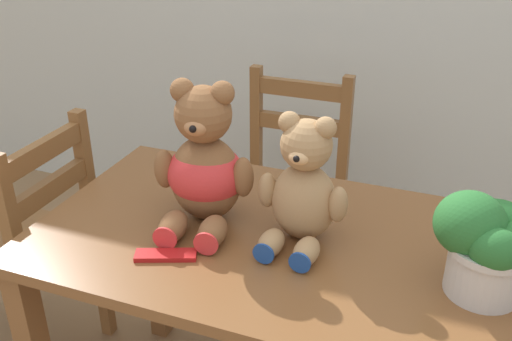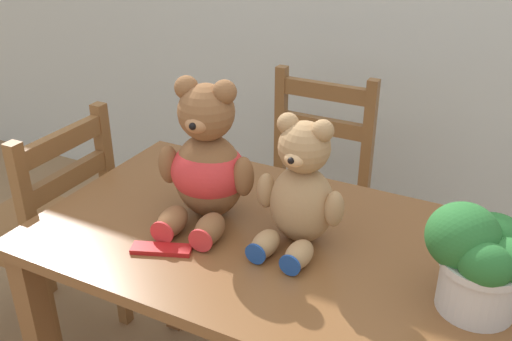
{
  "view_description": "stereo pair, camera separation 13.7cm",
  "coord_description": "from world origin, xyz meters",
  "px_view_note": "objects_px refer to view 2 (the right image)",
  "views": [
    {
      "loc": [
        0.33,
        -0.77,
        1.52
      ],
      "look_at": [
        -0.1,
        0.37,
        0.9
      ],
      "focal_mm": 40.0,
      "sensor_mm": 36.0,
      "label": 1
    },
    {
      "loc": [
        0.46,
        -0.71,
        1.52
      ],
      "look_at": [
        -0.1,
        0.37,
        0.9
      ],
      "focal_mm": 40.0,
      "sensor_mm": 36.0,
      "label": 2
    }
  ],
  "objects_px": {
    "chocolate_bar": "(161,249)",
    "potted_plant": "(480,258)",
    "teddy_bear_left": "(207,165)",
    "wooden_chair_behind": "(308,198)",
    "teddy_bear_right": "(300,191)",
    "wooden_chair_side": "(45,233)"
  },
  "relations": [
    {
      "from": "chocolate_bar",
      "to": "potted_plant",
      "type": "bearing_deg",
      "value": 10.95
    },
    {
      "from": "teddy_bear_left",
      "to": "chocolate_bar",
      "type": "bearing_deg",
      "value": 78.06
    },
    {
      "from": "wooden_chair_behind",
      "to": "teddy_bear_left",
      "type": "distance_m",
      "value": 0.82
    },
    {
      "from": "teddy_bear_right",
      "to": "potted_plant",
      "type": "distance_m",
      "value": 0.41
    },
    {
      "from": "wooden_chair_side",
      "to": "teddy_bear_left",
      "type": "distance_m",
      "value": 0.81
    },
    {
      "from": "wooden_chair_side",
      "to": "wooden_chair_behind",
      "type": "bearing_deg",
      "value": -46.66
    },
    {
      "from": "wooden_chair_behind",
      "to": "potted_plant",
      "type": "distance_m",
      "value": 1.08
    },
    {
      "from": "wooden_chair_behind",
      "to": "teddy_bear_right",
      "type": "height_order",
      "value": "teddy_bear_right"
    },
    {
      "from": "teddy_bear_left",
      "to": "potted_plant",
      "type": "height_order",
      "value": "teddy_bear_left"
    },
    {
      "from": "wooden_chair_side",
      "to": "chocolate_bar",
      "type": "bearing_deg",
      "value": -109.04
    },
    {
      "from": "teddy_bear_left",
      "to": "teddy_bear_right",
      "type": "distance_m",
      "value": 0.26
    },
    {
      "from": "teddy_bear_left",
      "to": "potted_plant",
      "type": "xyz_separation_m",
      "value": [
        0.66,
        -0.06,
        -0.03
      ]
    },
    {
      "from": "wooden_chair_behind",
      "to": "teddy_bear_right",
      "type": "relative_size",
      "value": 2.83
    },
    {
      "from": "teddy_bear_left",
      "to": "chocolate_bar",
      "type": "xyz_separation_m",
      "value": [
        -0.01,
        -0.19,
        -0.14
      ]
    },
    {
      "from": "wooden_chair_behind",
      "to": "chocolate_bar",
      "type": "bearing_deg",
      "value": 88.91
    },
    {
      "from": "teddy_bear_left",
      "to": "potted_plant",
      "type": "relative_size",
      "value": 1.63
    },
    {
      "from": "wooden_chair_behind",
      "to": "potted_plant",
      "type": "height_order",
      "value": "potted_plant"
    },
    {
      "from": "wooden_chair_behind",
      "to": "teddy_bear_left",
      "type": "xyz_separation_m",
      "value": [
        -0.0,
        -0.69,
        0.44
      ]
    },
    {
      "from": "wooden_chair_behind",
      "to": "chocolate_bar",
      "type": "relative_size",
      "value": 6.35
    },
    {
      "from": "wooden_chair_side",
      "to": "potted_plant",
      "type": "height_order",
      "value": "potted_plant"
    },
    {
      "from": "teddy_bear_left",
      "to": "potted_plant",
      "type": "bearing_deg",
      "value": 166.92
    },
    {
      "from": "wooden_chair_side",
      "to": "chocolate_bar",
      "type": "distance_m",
      "value": 0.77
    }
  ]
}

